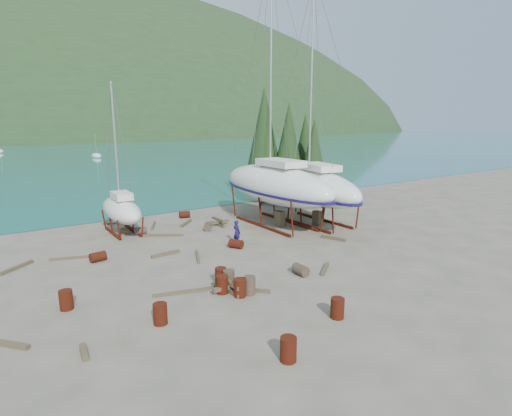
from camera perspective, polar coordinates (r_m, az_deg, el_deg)
ground at (r=23.79m, az=-0.78°, el=-7.66°), size 600.00×600.00×0.00m
far_house_right at (r=212.96m, az=-23.38°, el=9.76°), size 6.60×5.60×5.60m
cypress_near_right at (r=39.55m, az=4.66°, el=8.80°), size 3.60×3.60×10.00m
cypress_mid_right at (r=39.09m, az=8.22°, el=7.39°), size 3.06×3.06×8.50m
cypress_back_left at (r=40.19m, az=1.17°, el=10.13°), size 4.14×4.14×11.50m
cypress_far_right at (r=42.29m, az=6.97°, el=8.17°), size 3.24×3.24×9.00m
moored_boat_mid at (r=101.44m, az=-21.82°, el=6.92°), size 2.00×5.00×6.05m
moored_boat_far at (r=128.93m, az=-32.75°, el=6.80°), size 2.00×5.00×6.05m
large_sailboat_near at (r=31.51m, az=2.76°, el=3.43°), size 4.10×13.11×20.51m
large_sailboat_far at (r=32.32m, az=8.25°, el=3.09°), size 5.76×12.26×18.68m
small_sailboat_shore at (r=30.96m, az=-18.66°, el=-0.18°), size 2.29×6.84×10.88m
worker at (r=26.85m, az=-2.76°, el=-3.49°), size 0.50×0.67×1.67m
drum_0 at (r=17.21m, az=-13.52°, el=-14.49°), size 0.58×0.58×0.88m
drum_1 at (r=21.85m, az=6.37°, el=-8.77°), size 0.58×0.88×0.58m
drum_2 at (r=25.50m, az=-21.65°, el=-6.49°), size 0.96×0.71×0.58m
drum_3 at (r=14.55m, az=4.64°, el=-19.46°), size 0.58×0.58×0.88m
drum_4 at (r=34.90m, az=-10.17°, el=-0.93°), size 0.99×0.77×0.58m
drum_5 at (r=19.39m, az=-0.94°, el=-11.00°), size 0.58×0.58×0.88m
drum_6 at (r=26.19m, az=-2.87°, el=-5.13°), size 0.95×1.05×0.58m
drum_7 at (r=17.56m, az=11.55°, el=-13.83°), size 0.58×0.58×0.88m
drum_8 at (r=19.78m, az=-25.50°, el=-11.76°), size 0.58×0.58×0.88m
drum_9 at (r=30.37m, az=-16.17°, el=-3.18°), size 1.02×0.84×0.58m
drum_10 at (r=20.55m, az=-5.06°, el=-9.67°), size 0.58×0.58×0.88m
drum_11 at (r=30.68m, az=-6.89°, el=-2.63°), size 0.97×1.05×0.58m
drum_13 at (r=19.15m, az=-2.31°, el=-11.31°), size 0.58×0.58×0.88m
drum_14 at (r=19.56m, az=-4.84°, el=-10.83°), size 0.58×0.58×0.88m
drum_16 at (r=20.20m, az=-3.91°, el=-10.04°), size 0.58×0.58×0.88m
timber_0 at (r=34.21m, az=-18.97°, el=-2.05°), size 2.45×1.05×0.14m
timber_1 at (r=28.58m, az=10.98°, el=-4.27°), size 0.78×1.80×0.19m
timber_2 at (r=26.30m, az=-31.00°, el=-7.29°), size 1.81×1.57×0.19m
timber_3 at (r=19.88m, az=-10.48°, el=-11.75°), size 2.73×0.89×0.15m
timber_5 at (r=19.91m, az=-2.28°, el=-11.48°), size 2.14×2.27×0.16m
timber_6 at (r=32.71m, az=-9.98°, el=-2.15°), size 1.65×1.60×0.19m
timber_7 at (r=22.75m, az=9.84°, el=-8.56°), size 1.56×1.25×0.17m
timber_8 at (r=25.45m, az=-12.79°, el=-6.41°), size 1.90×0.37×0.19m
timber_9 at (r=32.61m, az=-14.45°, el=-2.43°), size 1.24×2.37×0.15m
timber_10 at (r=29.62m, az=-13.28°, el=-3.83°), size 2.64×1.83×0.16m
timber_11 at (r=24.67m, az=-8.34°, el=-6.87°), size 1.03×2.15×0.15m
timber_13 at (r=16.17m, az=-23.37°, el=-18.38°), size 0.31×0.96×0.22m
timber_14 at (r=18.17m, az=-32.64°, el=-15.90°), size 1.72×1.98×0.18m
timber_15 at (r=26.57m, az=-24.48°, el=-6.48°), size 2.73×1.00×0.15m
timber_pile_fore at (r=19.67m, az=-3.79°, el=-11.12°), size 1.80×1.80×0.60m
timber_pile_aft at (r=31.87m, az=-5.37°, el=-2.02°), size 1.80×1.80×0.60m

